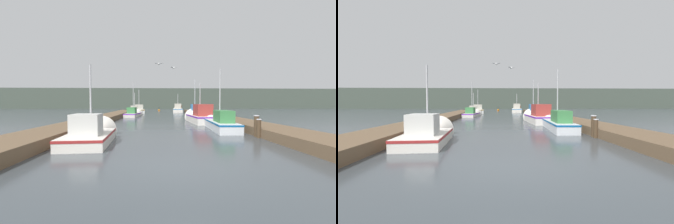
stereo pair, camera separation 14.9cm
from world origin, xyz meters
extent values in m
plane|color=#3D4449|center=(0.00, 0.00, 0.00)|extent=(200.00, 200.00, 0.00)
cube|color=brown|center=(-5.80, 16.00, 0.23)|extent=(2.26, 40.00, 0.47)
cube|color=brown|center=(5.80, 16.00, 0.23)|extent=(2.26, 40.00, 0.47)
cube|color=#424C42|center=(0.00, 66.63, 2.98)|extent=(120.00, 16.00, 5.95)
cube|color=silver|center=(-3.46, 3.88, 0.23)|extent=(1.97, 3.87, 0.46)
cube|color=#A22727|center=(-3.46, 3.88, 0.40)|extent=(2.00, 3.91, 0.10)
cone|color=silver|center=(-3.59, 6.23, 0.23)|extent=(1.71, 1.01, 1.66)
cube|color=silver|center=(-3.43, 3.41, 0.89)|extent=(1.18, 1.31, 0.85)
cylinder|color=#B2B2B7|center=(-3.47, 4.16, 1.96)|extent=(0.08, 0.08, 2.99)
cube|color=silver|center=(3.68, 8.57, 0.28)|extent=(1.64, 5.24, 0.57)
cube|color=#0F579A|center=(3.68, 8.57, 0.51)|extent=(1.67, 5.28, 0.10)
cone|color=silver|center=(3.88, 11.78, 0.28)|extent=(1.34, 1.34, 1.26)
cube|color=#387A42|center=(3.64, 7.92, 0.93)|extent=(1.02, 2.17, 0.73)
cylinder|color=#B2B2B7|center=(3.71, 8.95, 2.30)|extent=(0.08, 0.08, 3.47)
cube|color=silver|center=(3.39, 13.74, 0.33)|extent=(1.99, 5.05, 0.66)
cube|color=#6012AF|center=(3.39, 13.74, 0.60)|extent=(2.02, 5.08, 0.10)
cone|color=silver|center=(3.24, 16.76, 0.33)|extent=(1.72, 1.15, 1.67)
cube|color=#99332D|center=(3.42, 13.12, 1.15)|extent=(1.39, 1.99, 0.99)
cylinder|color=#B2B2B7|center=(3.37, 14.11, 2.11)|extent=(0.08, 0.08, 2.91)
cube|color=silver|center=(3.68, 18.42, 0.31)|extent=(1.80, 4.58, 0.61)
cube|color=#2671B7|center=(3.68, 18.42, 0.55)|extent=(1.83, 4.61, 0.10)
cone|color=silver|center=(3.90, 21.23, 0.31)|extent=(1.47, 1.26, 1.39)
cube|color=#2D6699|center=(3.64, 17.86, 1.12)|extent=(1.15, 1.77, 1.01)
cylinder|color=#B2B2B7|center=(3.71, 18.75, 2.47)|extent=(0.08, 0.08, 3.72)
cube|color=silver|center=(-3.57, 22.89, 0.23)|extent=(1.83, 4.66, 0.45)
cube|color=#721ACA|center=(-3.57, 22.89, 0.39)|extent=(1.87, 4.69, 0.10)
cone|color=silver|center=(-3.28, 25.72, 0.23)|extent=(1.42, 1.27, 1.32)
cube|color=#387A42|center=(-3.63, 22.32, 0.83)|extent=(1.15, 1.52, 0.74)
cylinder|color=#B2B2B7|center=(-3.53, 23.23, 2.45)|extent=(0.08, 0.08, 3.99)
cube|color=silver|center=(-3.87, 28.20, 0.27)|extent=(1.47, 3.94, 0.54)
cube|color=#BD6431|center=(-3.87, 28.20, 0.48)|extent=(1.50, 3.97, 0.10)
cone|color=silver|center=(-3.96, 30.55, 0.27)|extent=(1.29, 0.85, 1.26)
cube|color=#B2AD9E|center=(-3.85, 27.72, 0.94)|extent=(1.05, 1.19, 0.81)
cylinder|color=#B2B2B7|center=(-3.88, 28.49, 1.91)|extent=(0.08, 0.08, 2.75)
cube|color=silver|center=(-3.50, 32.30, 0.32)|extent=(2.12, 4.21, 0.65)
cube|color=#8D610E|center=(-3.50, 32.30, 0.59)|extent=(2.16, 4.24, 0.10)
cone|color=silver|center=(-3.72, 34.75, 0.32)|extent=(1.74, 1.00, 1.67)
cube|color=#B2AD9E|center=(-3.45, 31.79, 1.06)|extent=(1.44, 1.32, 0.82)
cylinder|color=#B2B2B7|center=(-3.53, 32.60, 2.33)|extent=(0.08, 0.08, 3.37)
cube|color=silver|center=(3.43, 35.64, 0.34)|extent=(2.09, 5.02, 0.68)
cube|color=blue|center=(3.43, 35.64, 0.62)|extent=(2.13, 5.05, 0.10)
cone|color=silver|center=(3.69, 38.60, 0.34)|extent=(1.68, 1.19, 1.59)
cube|color=#B2AD9E|center=(3.38, 35.03, 1.14)|extent=(1.35, 1.82, 0.93)
cylinder|color=#B2B2B7|center=(3.47, 36.00, 2.05)|extent=(0.08, 0.08, 2.74)
cylinder|color=#473523|center=(4.65, 5.47, 0.54)|extent=(0.25, 0.25, 1.09)
cylinder|color=silver|center=(4.65, 5.47, 1.11)|extent=(0.29, 0.29, 0.04)
cylinder|color=#473523|center=(4.71, 40.73, 0.64)|extent=(0.21, 0.21, 1.27)
cylinder|color=silver|center=(4.71, 40.73, 1.29)|extent=(0.24, 0.24, 0.04)
cylinder|color=#473523|center=(4.61, 5.10, 0.46)|extent=(0.22, 0.22, 0.92)
cylinder|color=silver|center=(4.61, 5.10, 0.94)|extent=(0.25, 0.25, 0.04)
sphere|color=#BF6513|center=(0.05, 43.67, 0.13)|extent=(0.47, 0.47, 0.47)
cylinder|color=black|center=(0.05, 43.67, 0.61)|extent=(0.06, 0.06, 0.50)
ellipsoid|color=white|center=(0.73, 10.88, 4.39)|extent=(0.27, 0.31, 0.12)
cube|color=gray|center=(0.84, 10.95, 4.41)|extent=(0.29, 0.25, 0.07)
cube|color=gray|center=(0.61, 10.81, 4.41)|extent=(0.29, 0.25, 0.07)
ellipsoid|color=white|center=(-0.39, 9.17, 4.38)|extent=(0.14, 0.28, 0.12)
cube|color=gray|center=(-0.53, 9.17, 4.40)|extent=(0.27, 0.12, 0.07)
cube|color=gray|center=(-0.26, 9.17, 4.40)|extent=(0.27, 0.12, 0.07)
camera|label=1|loc=(-0.57, -5.94, 1.78)|focal=24.00mm
camera|label=2|loc=(-0.42, -5.94, 1.78)|focal=24.00mm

